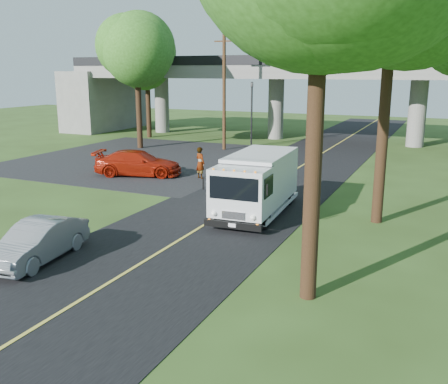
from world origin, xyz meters
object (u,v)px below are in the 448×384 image
Objects in this scene: pedestrian at (200,163)px; silver_sedan at (38,242)px; red_sedan at (138,163)px; utility_pole at (224,90)px; step_van at (257,182)px; tree_left_lot at (137,46)px; traffic_signal at (252,108)px; tree_left_far at (148,55)px.

silver_sedan is at bearing 120.19° from pedestrian.
red_sedan is 1.29× the size of silver_sedan.
pedestrian reaches higher than silver_sedan.
utility_pole reaches higher than pedestrian.
step_van is at bearing -61.07° from utility_pole.
red_sedan is at bearing -57.15° from tree_left_lot.
pedestrian is (3.73, 0.75, 0.17)m from red_sedan.
step_van reaches higher than silver_sedan.
tree_left_lot is at bearing 108.67° from silver_sedan.
traffic_signal reaches higher than step_van.
silver_sedan is 13.63m from pedestrian.
utility_pole reaches higher than silver_sedan.
tree_left_far is 27.43m from step_van.
utility_pole is 2.28× the size of silver_sedan.
red_sedan is at bearing 103.23° from silver_sedan.
red_sedan is (8.81, -14.99, -6.71)m from tree_left_far.
tree_left_lot is 21.40m from step_van.
step_van reaches higher than red_sedan.
pedestrian is (-1.06, 13.59, 0.26)m from silver_sedan.
tree_left_lot is 14.42m from pedestrian.
traffic_signal is 0.50× the size of tree_left_lot.
silver_sedan is (4.79, -12.84, -0.09)m from red_sedan.
tree_left_lot is at bearing -161.03° from utility_pole.
step_van is 1.59× the size of silver_sedan.
tree_left_far reaches higher than traffic_signal.
traffic_signal is at bearing 28.11° from tree_left_lot.
step_van is at bearing -67.84° from traffic_signal.
red_sedan is at bearing 37.05° from pedestrian.
utility_pole is 4.94× the size of pedestrian.
tree_left_lot is (-7.79, -4.16, 4.70)m from traffic_signal.
utility_pole is at bearing 92.95° from silver_sedan.
utility_pole is at bearing 18.97° from tree_left_lot.
traffic_signal is at bearing -9.65° from tree_left_far.
utility_pole is 0.86× the size of tree_left_lot.
traffic_signal is 1.32× the size of silver_sedan.
pedestrian is at bearing 87.23° from silver_sedan.
silver_sedan is (4.30, -24.00, -3.94)m from utility_pole.
step_van is (7.29, -17.89, -1.80)m from traffic_signal.
utility_pole reaches higher than step_van.
red_sedan is (-9.27, 4.73, -0.66)m from step_van.
traffic_signal is 0.58× the size of utility_pole.
tree_left_far reaches higher than silver_sedan.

